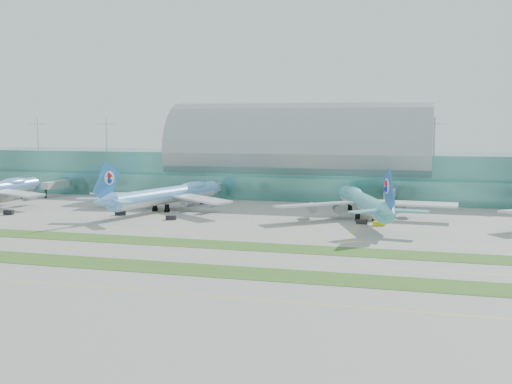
% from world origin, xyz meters
% --- Properties ---
extents(ground, '(700.00, 700.00, 0.00)m').
position_xyz_m(ground, '(0.00, 0.00, 0.00)').
color(ground, gray).
rests_on(ground, ground).
extents(terminal, '(340.00, 69.10, 36.00)m').
position_xyz_m(terminal, '(0.01, 128.79, 14.23)').
color(terminal, '#3D7A75').
rests_on(terminal, ground).
extents(grass_strip_near, '(420.00, 12.00, 0.08)m').
position_xyz_m(grass_strip_near, '(0.00, -28.00, 0.04)').
color(grass_strip_near, '#2D591E').
rests_on(grass_strip_near, ground).
extents(grass_strip_far, '(420.00, 12.00, 0.08)m').
position_xyz_m(grass_strip_far, '(0.00, 2.00, 0.04)').
color(grass_strip_far, '#2D591E').
rests_on(grass_strip_far, ground).
extents(taxiline_a, '(420.00, 0.35, 0.01)m').
position_xyz_m(taxiline_a, '(0.00, -48.00, 0.01)').
color(taxiline_a, yellow).
rests_on(taxiline_a, ground).
extents(taxiline_b, '(420.00, 0.35, 0.01)m').
position_xyz_m(taxiline_b, '(0.00, -14.00, 0.01)').
color(taxiline_b, yellow).
rests_on(taxiline_b, ground).
extents(taxiline_c, '(420.00, 0.35, 0.01)m').
position_xyz_m(taxiline_c, '(0.00, 18.00, 0.01)').
color(taxiline_c, yellow).
rests_on(taxiline_c, ground).
extents(taxiline_d, '(420.00, 0.35, 0.01)m').
position_xyz_m(taxiline_d, '(0.00, 40.00, 0.01)').
color(taxiline_d, yellow).
rests_on(taxiline_d, ground).
extents(airliner_b, '(63.14, 72.97, 20.40)m').
position_xyz_m(airliner_b, '(-37.41, 63.01, 6.29)').
color(airliner_b, '#71B7F9').
rests_on(airliner_b, ground).
extents(airliner_c, '(60.71, 70.63, 20.10)m').
position_xyz_m(airliner_c, '(37.24, 61.02, 6.20)').
color(airliner_c, '#5BBBC9').
rests_on(airliner_c, ground).
extents(gse_b, '(3.53, 1.97, 1.73)m').
position_xyz_m(gse_b, '(-88.65, 36.10, 0.87)').
color(gse_b, black).
rests_on(gse_b, ground).
extents(gse_c, '(4.18, 2.75, 1.67)m').
position_xyz_m(gse_c, '(-48.65, 46.01, 0.84)').
color(gse_c, black).
rests_on(gse_c, ground).
extents(gse_d, '(4.02, 2.90, 1.49)m').
position_xyz_m(gse_d, '(-26.69, 41.15, 0.75)').
color(gse_d, black).
rests_on(gse_d, ground).
extents(gse_e, '(4.11, 2.75, 1.43)m').
position_xyz_m(gse_e, '(43.91, 47.69, 0.72)').
color(gse_e, yellow).
rests_on(gse_e, ground).
extents(gse_f, '(3.89, 2.21, 1.39)m').
position_xyz_m(gse_f, '(38.02, 49.66, 0.69)').
color(gse_f, black).
rests_on(gse_f, ground).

